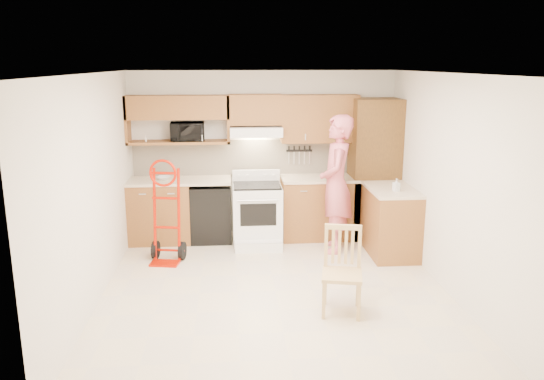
{
  "coord_description": "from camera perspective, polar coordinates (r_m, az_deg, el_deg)",
  "views": [
    {
      "loc": [
        -0.49,
        -5.83,
        2.62
      ],
      "look_at": [
        0.0,
        0.5,
        1.1
      ],
      "focal_mm": 35.44,
      "sensor_mm": 36.0,
      "label": 1
    }
  ],
  "objects": [
    {
      "name": "knife_strip",
      "position": [
        8.22,
        2.91,
        3.77
      ],
      "size": [
        0.4,
        0.05,
        0.29
      ],
      "primitive_type": null,
      "color": "black",
      "rests_on": "backsplash"
    },
    {
      "name": "wall_back",
      "position": [
        8.22,
        -0.95,
        3.86
      ],
      "size": [
        4.0,
        0.02,
        2.5
      ],
      "primitive_type": "cube",
      "color": "beige",
      "rests_on": "ground"
    },
    {
      "name": "upper_shelf_mw",
      "position": [
        8.04,
        -9.85,
        5.03
      ],
      "size": [
        1.5,
        0.33,
        0.04
      ],
      "primitive_type": "cube",
      "color": "brown",
      "rests_on": "wall_back"
    },
    {
      "name": "range",
      "position": [
        7.83,
        -1.56,
        -2.09
      ],
      "size": [
        0.71,
        0.93,
        1.05
      ],
      "primitive_type": null,
      "color": "white",
      "rests_on": "ground"
    },
    {
      "name": "soap_bottle",
      "position": [
        7.33,
        13.08,
        0.54
      ],
      "size": [
        0.1,
        0.1,
        0.17
      ],
      "primitive_type": "imported",
      "rotation": [
        0.0,
        0.0,
        0.28
      ],
      "color": "white",
      "rests_on": "countertop_return"
    },
    {
      "name": "dining_chair",
      "position": [
        5.77,
        7.45,
        -8.6
      ],
      "size": [
        0.5,
        0.53,
        0.93
      ],
      "primitive_type": null,
      "rotation": [
        0.0,
        0.0,
        -0.21
      ],
      "color": "tan",
      "rests_on": "ground"
    },
    {
      "name": "wall_front",
      "position": [
        3.86,
        3.19,
        -7.35
      ],
      "size": [
        4.0,
        0.02,
        2.5
      ],
      "primitive_type": "cube",
      "color": "beige",
      "rests_on": "ground"
    },
    {
      "name": "countertop_return",
      "position": [
        7.51,
        12.65,
        0.05
      ],
      "size": [
        0.63,
        1.0,
        0.04
      ],
      "primitive_type": "cube",
      "color": "beige",
      "rests_on": "cab_return_right"
    },
    {
      "name": "person",
      "position": [
        7.51,
        6.82,
        0.62
      ],
      "size": [
        0.58,
        0.77,
        1.93
      ],
      "primitive_type": "imported",
      "rotation": [
        0.0,
        0.0,
        -1.75
      ],
      "color": "#CE5D6B",
      "rests_on": "ground"
    },
    {
      "name": "upper_cab_right",
      "position": [
        8.07,
        5.06,
        7.57
      ],
      "size": [
        1.14,
        0.33,
        0.7
      ],
      "primitive_type": "cube",
      "color": "brown",
      "rests_on": "wall_back"
    },
    {
      "name": "lower_cab_left",
      "position": [
        8.15,
        -11.75,
        -2.28
      ],
      "size": [
        0.9,
        0.6,
        0.9
      ],
      "primitive_type": "cube",
      "color": "brown",
      "rests_on": "ground"
    },
    {
      "name": "wall_right",
      "position": [
        6.49,
        18.34,
        0.58
      ],
      "size": [
        0.02,
        4.5,
        2.5
      ],
      "primitive_type": "cube",
      "color": "beige",
      "rests_on": "ground"
    },
    {
      "name": "cab_return_right",
      "position": [
        7.63,
        12.47,
        -3.39
      ],
      "size": [
        0.6,
        1.0,
        0.9
      ],
      "primitive_type": "cube",
      "color": "brown",
      "rests_on": "ground"
    },
    {
      "name": "ceiling",
      "position": [
        5.85,
        0.39,
        12.39
      ],
      "size": [
        4.0,
        4.5,
        0.02
      ],
      "primitive_type": "cube",
      "color": "white",
      "rests_on": "ground"
    },
    {
      "name": "wall_left",
      "position": [
        6.18,
        -18.55,
        -0.06
      ],
      "size": [
        0.02,
        4.5,
        2.5
      ],
      "primitive_type": "cube",
      "color": "beige",
      "rests_on": "ground"
    },
    {
      "name": "floor",
      "position": [
        6.41,
        0.35,
        -10.74
      ],
      "size": [
        4.0,
        4.5,
        0.02
      ],
      "primitive_type": "cube",
      "color": "beige",
      "rests_on": "ground"
    },
    {
      "name": "pantry_tall",
      "position": [
        8.22,
        10.76,
        2.21
      ],
      "size": [
        0.7,
        0.6,
        2.1
      ],
      "primitive_type": "cube",
      "color": "brown",
      "rests_on": "ground"
    },
    {
      "name": "dishwasher",
      "position": [
        8.09,
        -6.46,
        -2.37
      ],
      "size": [
        0.6,
        0.6,
        0.85
      ],
      "primitive_type": "cube",
      "color": "black",
      "rests_on": "ground"
    },
    {
      "name": "countertop_right",
      "position": [
        8.07,
        5.09,
        1.25
      ],
      "size": [
        1.14,
        0.63,
        0.04
      ],
      "primitive_type": "cube",
      "color": "beige",
      "rests_on": "lower_cab_right"
    },
    {
      "name": "countertop_left",
      "position": [
        8.0,
        -9.78,
        0.99
      ],
      "size": [
        1.5,
        0.63,
        0.04
      ],
      "primitive_type": "cube",
      "color": "beige",
      "rests_on": "lower_cab_left"
    },
    {
      "name": "upper_cab_center",
      "position": [
        7.95,
        -1.76,
        8.55
      ],
      "size": [
        0.76,
        0.33,
        0.44
      ],
      "primitive_type": "cube",
      "color": "brown",
      "rests_on": "wall_back"
    },
    {
      "name": "bowl",
      "position": [
        8.02,
        -11.43,
        1.27
      ],
      "size": [
        0.22,
        0.22,
        0.05
      ],
      "primitive_type": "imported",
      "rotation": [
        0.0,
        0.0,
        -0.15
      ],
      "color": "white",
      "rests_on": "countertop_left"
    },
    {
      "name": "hand_truck",
      "position": [
        7.23,
        -11.3,
        -2.8
      ],
      "size": [
        0.57,
        0.53,
        1.26
      ],
      "primitive_type": null,
      "rotation": [
        0.0,
        0.0,
        -0.18
      ],
      "color": "#BB1300",
      "rests_on": "ground"
    },
    {
      "name": "microwave",
      "position": [
        8.0,
        -8.97,
        6.16
      ],
      "size": [
        0.51,
        0.36,
        0.27
      ],
      "primitive_type": "imported",
      "rotation": [
        0.0,
        0.0,
        0.05
      ],
      "color": "black",
      "rests_on": "upper_shelf_mw"
    },
    {
      "name": "upper_cab_left",
      "position": [
        7.98,
        -9.99,
        8.66
      ],
      "size": [
        1.5,
        0.33,
        0.34
      ],
      "primitive_type": "cube",
      "color": "brown",
      "rests_on": "wall_back"
    },
    {
      "name": "backsplash",
      "position": [
        8.2,
        -0.94,
        3.49
      ],
      "size": [
        3.92,
        0.03,
        0.55
      ],
      "primitive_type": "cube",
      "color": "beige",
      "rests_on": "wall_back"
    },
    {
      "name": "range_hood",
      "position": [
        7.92,
        -1.72,
        6.27
      ],
      "size": [
        0.76,
        0.46,
        0.14
      ],
      "primitive_type": "cube",
      "color": "white",
      "rests_on": "wall_back"
    },
    {
      "name": "lower_cab_right",
      "position": [
        8.18,
        5.02,
        -1.97
      ],
      "size": [
        1.14,
        0.6,
        0.9
      ],
      "primitive_type": "cube",
      "color": "brown",
      "rests_on": "ground"
    }
  ]
}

